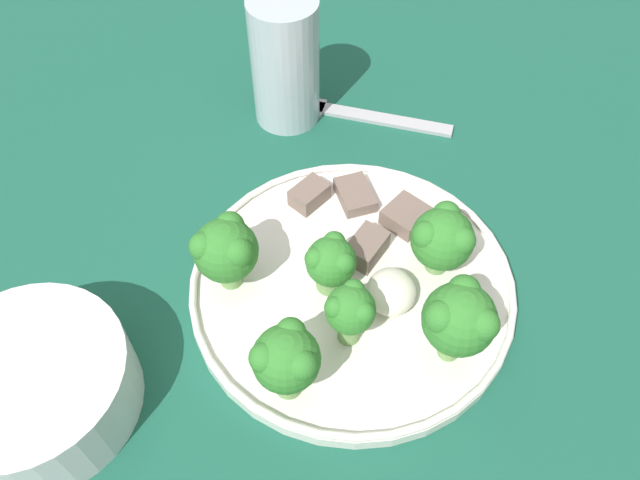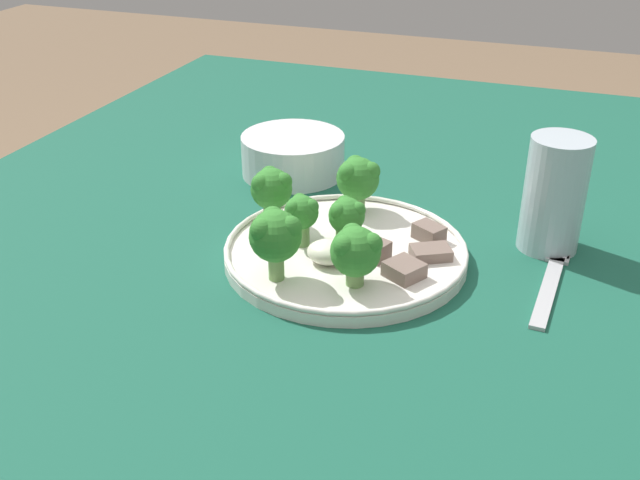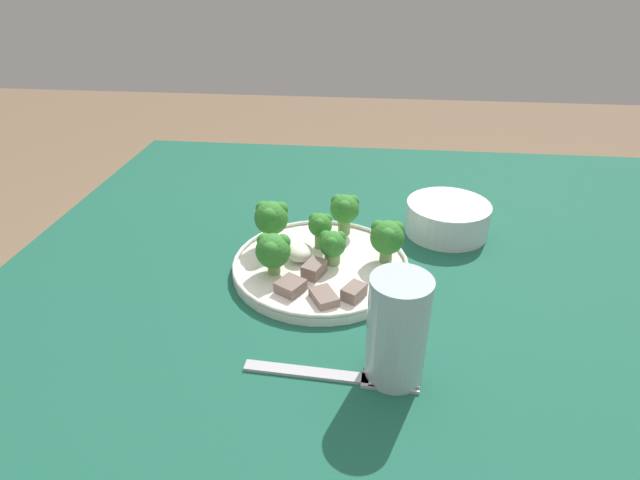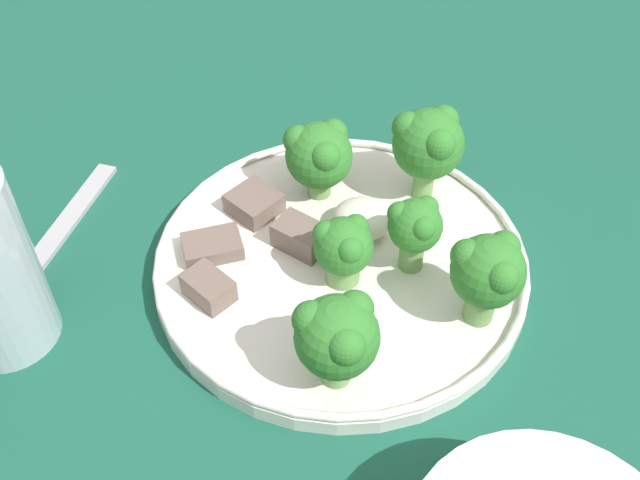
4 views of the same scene
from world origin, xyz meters
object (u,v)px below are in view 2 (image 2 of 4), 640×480
dinner_plate (345,252)px  drinking_glass (553,201)px  cream_bowl (293,156)px  fork (552,278)px

dinner_plate → drinking_glass: bearing=27.2°
dinner_plate → cream_bowl: bearing=125.3°
fork → drinking_glass: 0.09m
fork → drinking_glass: (-0.01, 0.07, 0.05)m
dinner_plate → drinking_glass: drinking_glass is taller
fork → drinking_glass: bearing=99.6°
fork → dinner_plate: bearing=-171.5°
fork → cream_bowl: cream_bowl is taller
dinner_plate → cream_bowl: cream_bowl is taller
fork → cream_bowl: bearing=154.8°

